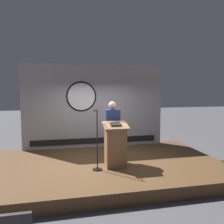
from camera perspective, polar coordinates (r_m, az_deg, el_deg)
name	(u,v)px	position (r m, az deg, el deg)	size (l,w,h in m)	color
ground_plane	(106,173)	(6.90, -1.54, -14.19)	(40.00, 40.00, 0.00)	#4C4C51
stage_platform	(106,167)	(6.85, -1.54, -13.01)	(6.40, 4.00, 0.30)	brown
banner_display	(95,106)	(8.32, -4.15, 1.36)	(4.86, 0.12, 2.85)	#9E9EA3
podium	(115,145)	(6.29, 0.82, -7.89)	(0.64, 0.49, 1.18)	olive
speaker_person	(112,131)	(6.69, 0.10, -4.51)	(0.40, 0.26, 1.68)	black
microphone_stand	(97,148)	(6.11, -3.61, -8.57)	(0.24, 0.57, 1.52)	black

